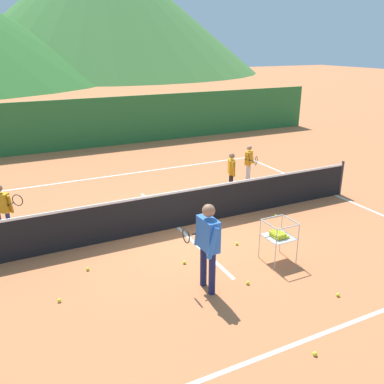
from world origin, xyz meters
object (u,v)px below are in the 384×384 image
(student_0, at_px, (2,206))
(instructor, at_px, (208,240))
(ball_cart, at_px, (279,235))
(tennis_ball_8, at_px, (315,354))
(tennis_ball_10, at_px, (294,238))
(tennis_ball_4, at_px, (59,300))
(student_2, at_px, (249,160))
(tennis_ball_0, at_px, (88,269))
(tennis_ball_2, at_px, (338,295))
(tennis_ball_6, at_px, (276,216))
(student_1, at_px, (231,169))
(tennis_ball_3, at_px, (237,244))
(tennis_net, at_px, (178,209))
(tennis_ball_7, at_px, (184,262))
(tennis_ball_9, at_px, (248,283))

(student_0, bearing_deg, instructor, -51.15)
(ball_cart, distance_m, tennis_ball_8, 2.89)
(student_0, distance_m, tennis_ball_10, 6.86)
(ball_cart, distance_m, tennis_ball_4, 4.48)
(student_2, bearing_deg, instructor, -130.28)
(instructor, height_order, tennis_ball_4, instructor)
(tennis_ball_0, bearing_deg, tennis_ball_2, -36.84)
(tennis_ball_2, relative_size, tennis_ball_6, 1.00)
(ball_cart, bearing_deg, instructor, -170.81)
(ball_cart, distance_m, tennis_ball_0, 4.00)
(student_1, distance_m, tennis_ball_3, 3.52)
(tennis_net, xyz_separation_m, ball_cart, (1.21, -2.44, 0.10))
(tennis_ball_7, relative_size, tennis_ball_9, 1.00)
(student_2, height_order, tennis_ball_8, student_2)
(tennis_ball_7, relative_size, tennis_ball_8, 1.00)
(student_2, height_order, tennis_ball_3, student_2)
(student_2, xyz_separation_m, tennis_ball_7, (-4.20, -3.95, -0.71))
(tennis_ball_3, relative_size, tennis_ball_6, 1.00)
(tennis_net, relative_size, student_2, 8.84)
(tennis_ball_8, relative_size, tennis_ball_9, 1.00)
(tennis_ball_8, bearing_deg, tennis_ball_6, 59.35)
(student_2, distance_m, tennis_ball_10, 4.35)
(student_2, distance_m, tennis_ball_6, 3.03)
(ball_cart, distance_m, tennis_ball_10, 1.28)
(tennis_ball_8, bearing_deg, tennis_net, 89.75)
(tennis_ball_4, bearing_deg, tennis_ball_10, 1.32)
(tennis_ball_2, height_order, tennis_ball_7, same)
(tennis_ball_2, distance_m, tennis_ball_6, 3.67)
(student_2, height_order, tennis_ball_10, student_2)
(tennis_ball_6, xyz_separation_m, tennis_ball_7, (-3.23, -1.17, 0.00))
(tennis_net, relative_size, student_0, 8.20)
(ball_cart, relative_size, tennis_ball_9, 13.22)
(tennis_ball_4, xyz_separation_m, tennis_ball_9, (3.35, -1.01, 0.00))
(ball_cart, relative_size, tennis_ball_7, 13.22)
(instructor, height_order, tennis_ball_3, instructor)
(tennis_ball_3, bearing_deg, ball_cart, -68.15)
(ball_cart, relative_size, tennis_ball_4, 13.22)
(tennis_ball_7, bearing_deg, tennis_ball_4, -174.86)
(ball_cart, xyz_separation_m, tennis_ball_2, (0.19, -1.57, -0.56))
(student_0, xyz_separation_m, student_1, (6.37, 0.25, -0.03))
(tennis_ball_8, bearing_deg, instructor, 105.23)
(tennis_ball_2, distance_m, tennis_ball_4, 5.05)
(tennis_ball_10, bearing_deg, tennis_ball_9, -150.93)
(student_2, height_order, tennis_ball_7, student_2)
(student_1, height_order, tennis_ball_0, student_1)
(instructor, relative_size, student_2, 1.39)
(tennis_ball_4, xyz_separation_m, tennis_ball_10, (5.39, 0.12, 0.00))
(tennis_ball_4, distance_m, tennis_ball_10, 5.39)
(tennis_ball_6, height_order, tennis_ball_7, same)
(student_1, distance_m, tennis_ball_8, 7.04)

